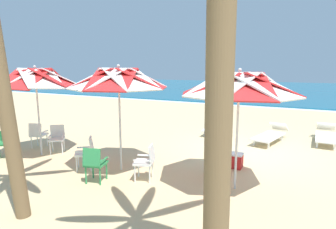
{
  "coord_description": "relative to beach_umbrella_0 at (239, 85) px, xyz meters",
  "views": [
    {
      "loc": [
        1.61,
        -8.44,
        2.64
      ],
      "look_at": [
        -2.86,
        0.11,
        1.0
      ],
      "focal_mm": 28.96,
      "sensor_mm": 36.0,
      "label": 1
    }
  ],
  "objects": [
    {
      "name": "sun_lounger_0",
      "position": [
        1.95,
        5.31,
        -2.02
      ],
      "size": [
        0.69,
        2.16,
        0.62
      ],
      "color": "white",
      "rests_on": "ground"
    },
    {
      "name": "sea",
      "position": [
        -0.3,
        32.13,
        -2.25
      ],
      "size": [
        80.0,
        36.0,
        0.1
      ],
      "primitive_type": "cube",
      "color": "#19607F",
      "rests_on": "ground"
    },
    {
      "name": "plastic_chair_5",
      "position": [
        -6.62,
        -1.15,
        -1.8
      ],
      "size": [
        0.63,
        0.63,
        0.87
      ],
      "color": "#2D8C4C",
      "rests_on": "ground"
    },
    {
      "name": "sun_lounger_1",
      "position": [
        0.19,
        4.47,
        -2.02
      ],
      "size": [
        1.1,
        2.23,
        0.62
      ],
      "color": "white",
      "rests_on": "ground"
    },
    {
      "name": "surf_foam",
      "position": [
        -0.3,
        13.83,
        -2.29
      ],
      "size": [
        80.0,
        0.7,
        0.01
      ],
      "primitive_type": "cube",
      "color": "white",
      "rests_on": "ground"
    },
    {
      "name": "palm_tree_1",
      "position": [
        0.52,
        -3.19,
        0.86
      ],
      "size": [
        3.02,
        3.21,
        4.71
      ],
      "color": "brown",
      "rests_on": "ground"
    },
    {
      "name": "beach_umbrella_0",
      "position": [
        0.0,
        0.0,
        0.0
      ],
      "size": [
        2.55,
        2.55,
        2.65
      ],
      "color": "silver",
      "rests_on": "ground"
    },
    {
      "name": "plastic_chair_4",
      "position": [
        -6.63,
        0.07,
        -1.8
      ],
      "size": [
        0.58,
        0.6,
        0.87
      ],
      "color": "white",
      "rests_on": "ground"
    },
    {
      "name": "cooler_box",
      "position": [
        -0.37,
        1.31,
        -2.1
      ],
      "size": [
        0.5,
        0.34,
        0.4
      ],
      "color": "red",
      "rests_on": "ground"
    },
    {
      "name": "plastic_chair_6",
      "position": [
        -5.67,
        0.05,
        -1.8
      ],
      "size": [
        0.63,
        0.63,
        0.87
      ],
      "color": "white",
      "rests_on": "ground"
    },
    {
      "name": "beach_umbrella_1",
      "position": [
        -2.94,
        -0.25,
        0.08
      ],
      "size": [
        2.52,
        2.52,
        2.75
      ],
      "color": "silver",
      "rests_on": "ground"
    },
    {
      "name": "plastic_chair_3",
      "position": [
        -2.98,
        -1.19,
        -1.8
      ],
      "size": [
        0.54,
        0.57,
        0.87
      ],
      "color": "#2D8C4C",
      "rests_on": "ground"
    },
    {
      "name": "ground_plane",
      "position": [
        -0.3,
        2.73,
        -2.3
      ],
      "size": [
        80.0,
        80.0,
        0.0
      ],
      "primitive_type": "plane",
      "color": "#D3B784"
    },
    {
      "name": "sun_lounger_2",
      "position": [
        -1.96,
        5.01,
        -2.02
      ],
      "size": [
        0.65,
        2.15,
        0.62
      ],
      "color": "white",
      "rests_on": "ground"
    },
    {
      "name": "plastic_chair_2",
      "position": [
        -1.99,
        -0.51,
        -1.8
      ],
      "size": [
        0.58,
        0.56,
        0.87
      ],
      "color": "white",
      "rests_on": "ground"
    },
    {
      "name": "plastic_chair_0",
      "position": [
        -0.6,
        0.71,
        -1.8
      ],
      "size": [
        0.54,
        0.51,
        0.87
      ],
      "color": "white",
      "rests_on": "ground"
    },
    {
      "name": "plastic_chair_1",
      "position": [
        -3.76,
        -0.63,
        -1.8
      ],
      "size": [
        0.63,
        0.63,
        0.87
      ],
      "color": "white",
      "rests_on": "ground"
    },
    {
      "name": "beach_umbrella_2",
      "position": [
        -5.9,
        -0.38,
        0.04
      ],
      "size": [
        2.49,
        2.49,
        2.74
      ],
      "color": "silver",
      "rests_on": "ground"
    }
  ]
}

